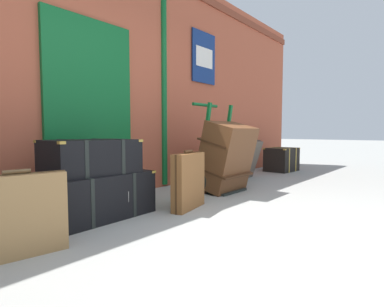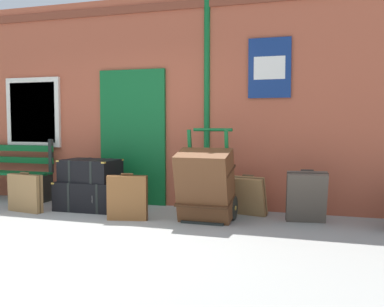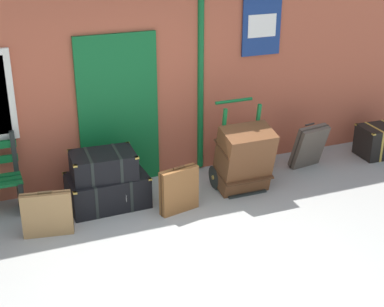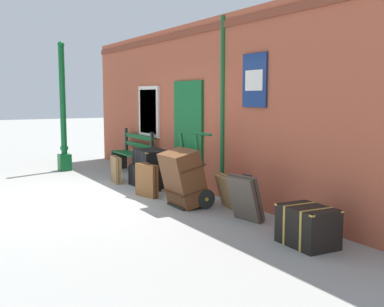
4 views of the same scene
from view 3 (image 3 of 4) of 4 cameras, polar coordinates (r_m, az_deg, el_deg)
name	(u,v)px [view 3 (image 3 of 4)]	position (r m, az deg, el deg)	size (l,w,h in m)	color
ground_plane	(200,270)	(6.29, 0.83, -11.49)	(60.00, 60.00, 0.00)	gray
brick_facade	(125,67)	(7.88, -6.62, 8.46)	(10.40, 0.35, 3.20)	#AD5138
steamer_trunk_base	(108,190)	(7.54, -8.36, -3.61)	(1.03, 0.67, 0.43)	black
steamer_trunk_middle	(103,165)	(7.37, -8.78, -1.12)	(0.84, 0.59, 0.33)	black
porters_trolley	(238,168)	(7.96, 4.58, -1.44)	(0.71, 0.56, 1.21)	black
large_brown_trunk	(244,159)	(7.74, 5.19, -0.54)	(0.70, 0.63, 0.96)	brown
suitcase_tan	(253,153)	(8.47, 6.08, 0.08)	(0.55, 0.36, 0.57)	olive
suitcase_olive	(179,190)	(7.28, -1.29, -3.64)	(0.54, 0.24, 0.63)	brown
suitcase_brown	(309,146)	(8.65, 11.51, 0.70)	(0.54, 0.40, 0.69)	#51473D
suitcase_oxblood	(47,214)	(6.98, -14.16, -5.85)	(0.59, 0.22, 0.58)	olive
corner_trunk	(381,141)	(9.43, 18.20, 1.22)	(0.71, 0.52, 0.49)	black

